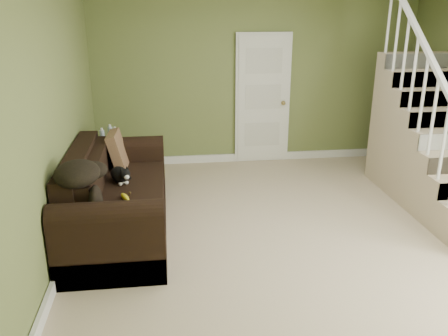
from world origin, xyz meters
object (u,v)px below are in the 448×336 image
object	(u,v)px
cat	(120,175)
banana	(125,197)
sofa	(114,201)
side_table	(112,166)

from	to	relation	value
cat	banana	world-z (taller)	cat
sofa	banana	distance (m)	0.40
side_table	cat	xyz separation A→B (m)	(0.21, -1.11, 0.26)
sofa	side_table	world-z (taller)	sofa
cat	banana	xyz separation A→B (m)	(0.09, -0.50, -0.06)
sofa	side_table	size ratio (longest dim) A/B	2.67
sofa	side_table	bearing A→B (deg)	96.61
cat	sofa	bearing A→B (deg)	-133.61
cat	side_table	bearing A→B (deg)	76.12
side_table	cat	world-z (taller)	side_table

